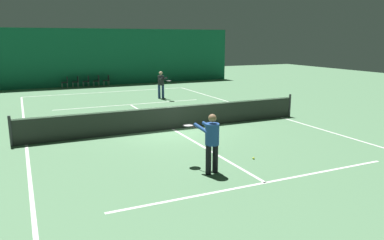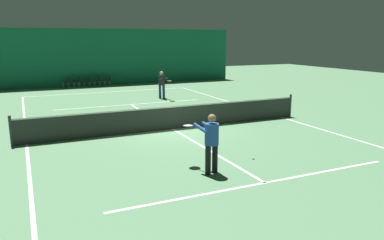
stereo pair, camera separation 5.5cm
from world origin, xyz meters
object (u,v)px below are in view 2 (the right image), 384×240
tennis_net (173,117)px  tennis_ball (253,158)px  courtside_chair_3 (98,80)px  courtside_chair_4 (108,80)px  courtside_chair_0 (67,81)px  player_near (211,139)px  courtside_chair_1 (77,81)px  courtside_chair_2 (88,80)px  player_far (162,83)px

tennis_net → tennis_ball: 4.76m
courtside_chair_3 → courtside_chair_4: (0.77, 0.00, 0.00)m
courtside_chair_0 → tennis_ball: (3.20, -20.11, -0.45)m
player_near → courtside_chair_1: 20.62m
courtside_chair_0 → courtside_chair_1: bearing=90.0°
courtside_chair_3 → tennis_ball: (0.88, -20.11, -0.45)m
courtside_chair_4 → player_near: bearing=-4.5°
courtside_chair_2 → tennis_ball: size_ratio=12.73×
courtside_chair_2 → tennis_net: bearing=3.1°
tennis_ball → courtside_chair_2: bearing=94.7°
courtside_chair_0 → courtside_chair_1: same height
courtside_chair_0 → courtside_chair_4: size_ratio=1.00×
courtside_chair_1 → tennis_ball: courtside_chair_1 is taller
tennis_net → tennis_ball: bearing=-80.3°
courtside_chair_2 → tennis_ball: courtside_chair_2 is taller
courtside_chair_0 → courtside_chair_4: same height
player_far → courtside_chair_2: size_ratio=1.98×
tennis_net → courtside_chair_2: 15.47m
player_far → courtside_chair_2: (-3.23, 7.69, -0.48)m
player_near → courtside_chair_0: 20.66m
player_near → courtside_chair_4: player_near is taller
courtside_chair_1 → courtside_chair_4: bearing=90.0°
player_near → courtside_chair_3: (0.86, 20.60, -0.48)m
courtside_chair_3 → tennis_ball: bearing=2.5°
player_far → courtside_chair_3: player_far is taller
player_far → courtside_chair_2: 8.36m
player_near → player_far: bearing=-30.5°
courtside_chair_0 → player_far: bearing=31.8°
player_far → courtside_chair_3: bearing=-170.2°
tennis_net → courtside_chair_4: (0.70, 15.44, -0.03)m
player_far → courtside_chair_0: size_ratio=1.98×
tennis_net → player_near: 5.26m
courtside_chair_2 → tennis_ball: (1.65, -20.11, -0.45)m
tennis_ball → courtside_chair_1: bearing=96.9°
tennis_net → tennis_ball: size_ratio=181.82×
courtside_chair_0 → courtside_chair_3: (2.32, 0.00, 0.00)m
player_far → courtside_chair_1: player_far is taller
player_far → tennis_ball: (-1.57, -12.42, -0.94)m
courtside_chair_1 → courtside_chair_3: (1.55, 0.00, 0.00)m
player_near → courtside_chair_2: 20.61m
courtside_chair_2 → courtside_chair_4: (1.55, 0.00, 0.00)m
tennis_net → courtside_chair_1: size_ratio=14.29×
courtside_chair_3 → courtside_chair_4: 0.77m
tennis_net → courtside_chair_0: (-2.40, 15.44, -0.03)m
courtside_chair_1 → courtside_chair_4: size_ratio=1.00×
player_far → tennis_ball: size_ratio=25.24×
courtside_chair_2 → player_far: bearing=22.7°
courtside_chair_0 → courtside_chair_4: bearing=90.0°
courtside_chair_2 → courtside_chair_3: bearing=90.0°
courtside_chair_0 → courtside_chair_3: 2.32m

